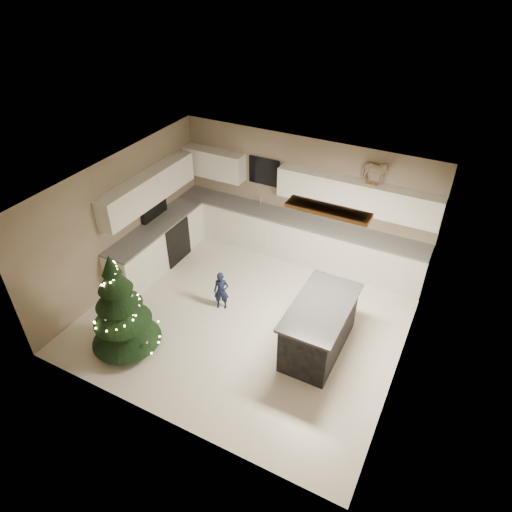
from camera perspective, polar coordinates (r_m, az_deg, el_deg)
name	(u,v)px	position (r m, az deg, el deg)	size (l,w,h in m)	color
ground_plane	(247,316)	(8.55, -1.09, -7.51)	(5.50, 5.50, 0.00)	silver
room_shell	(247,238)	(7.45, -1.07, 2.32)	(5.52, 5.02, 2.61)	gray
cabinetry	(246,228)	(9.58, -1.28, 3.56)	(5.50, 3.20, 2.00)	silver
island	(319,327)	(7.72, 7.91, -8.76)	(0.90, 1.70, 0.95)	black
bar_stool	(300,315)	(7.85, 5.52, -7.41)	(0.35, 0.35, 0.67)	brown
christmas_tree	(121,312)	(7.77, -16.51, -6.74)	(1.20, 1.16, 1.92)	#3F2816
toddler	(221,291)	(8.50, -4.36, -4.38)	(0.28, 0.19, 0.78)	black
rocking_horse	(374,171)	(8.73, 14.52, 10.22)	(0.60, 0.34, 0.50)	brown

